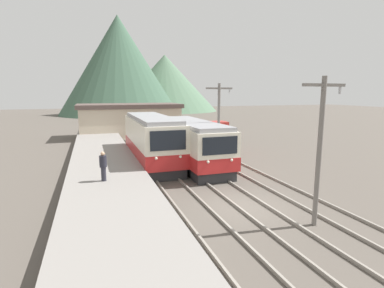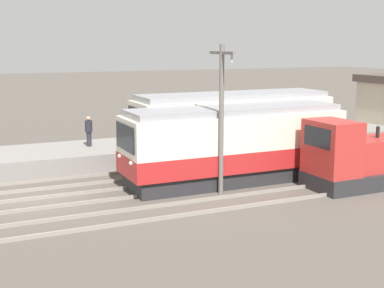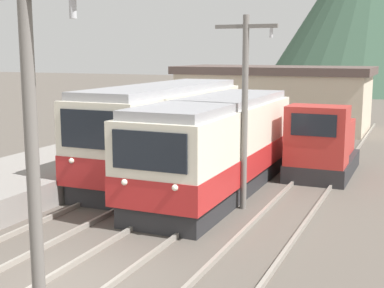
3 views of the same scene
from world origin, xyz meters
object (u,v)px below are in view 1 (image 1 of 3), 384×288
object	(u,v)px
shunting_locomotive	(207,139)
person_on_platform	(103,165)
commuter_train_center	(192,145)
commuter_train_left	(152,142)
catenary_mast_near	(320,146)
catenary_mast_mid	(219,123)

from	to	relation	value
shunting_locomotive	person_on_platform	bearing A→B (deg)	-135.80
shunting_locomotive	person_on_platform	xyz separation A→B (m)	(-9.69, -9.43, 0.52)
commuter_train_center	shunting_locomotive	size ratio (longest dim) A/B	2.07
commuter_train_left	shunting_locomotive	bearing A→B (deg)	27.13
commuter_train_left	commuter_train_center	world-z (taller)	commuter_train_left
shunting_locomotive	catenary_mast_near	size ratio (longest dim) A/B	0.81
catenary_mast_near	person_on_platform	size ratio (longest dim) A/B	3.87
shunting_locomotive	catenary_mast_near	xyz separation A→B (m)	(-1.49, -15.95, 2.18)
catenary_mast_near	catenary_mast_mid	size ratio (longest dim) A/B	1.00
commuter_train_left	commuter_train_center	bearing A→B (deg)	-27.68
commuter_train_left	shunting_locomotive	distance (m)	6.54
shunting_locomotive	catenary_mast_mid	xyz separation A→B (m)	(-1.49, -5.91, 2.18)
commuter_train_left	person_on_platform	distance (m)	7.54
shunting_locomotive	catenary_mast_mid	bearing A→B (deg)	-104.17
catenary_mast_near	catenary_mast_mid	world-z (taller)	same
shunting_locomotive	catenary_mast_mid	size ratio (longest dim) A/B	0.81
person_on_platform	catenary_mast_mid	bearing A→B (deg)	23.24
commuter_train_left	catenary_mast_near	size ratio (longest dim) A/B	1.68
commuter_train_center	commuter_train_left	bearing A→B (deg)	152.32
commuter_train_center	catenary_mast_mid	bearing A→B (deg)	-44.16
catenary_mast_near	person_on_platform	bearing A→B (deg)	141.52
shunting_locomotive	person_on_platform	size ratio (longest dim) A/B	3.14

